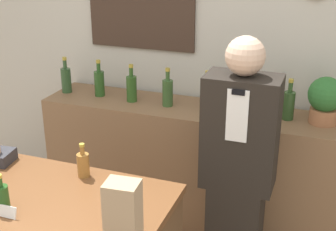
# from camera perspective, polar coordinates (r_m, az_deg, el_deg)

# --- Properties ---
(back_wall) EXTENTS (5.20, 0.09, 2.70)m
(back_wall) POSITION_cam_1_polar(r_m,az_deg,el_deg) (3.45, 3.91, 7.95)
(back_wall) COLOR beige
(back_wall) RESTS_ON ground_plane
(back_shelf) EXTENTS (2.33, 0.46, 1.01)m
(back_shelf) POSITION_cam_1_polar(r_m,az_deg,el_deg) (3.47, 4.03, -7.06)
(back_shelf) COLOR brown
(back_shelf) RESTS_ON ground_plane
(shopkeeper) EXTENTS (0.42, 0.26, 1.66)m
(shopkeeper) POSITION_cam_1_polar(r_m,az_deg,el_deg) (2.81, 8.51, -7.24)
(shopkeeper) COLOR black
(shopkeeper) RESTS_ON ground_plane
(potted_plant) EXTENTS (0.22, 0.22, 0.31)m
(potted_plant) POSITION_cam_1_polar(r_m,az_deg,el_deg) (3.12, 18.63, 1.92)
(potted_plant) COLOR #B27047
(potted_plant) RESTS_ON back_shelf
(paper_bag) EXTENTS (0.15, 0.13, 0.28)m
(paper_bag) POSITION_cam_1_polar(r_m,az_deg,el_deg) (1.99, -5.52, -11.67)
(paper_bag) COLOR tan
(paper_bag) RESTS_ON display_counter
(price_card_right) EXTENTS (0.09, 0.02, 0.06)m
(price_card_right) POSITION_cam_1_polar(r_m,az_deg,el_deg) (2.30, -18.95, -11.05)
(price_card_right) COLOR white
(price_card_right) RESTS_ON display_counter
(counter_bottle_2) EXTENTS (0.07, 0.07, 0.19)m
(counter_bottle_2) POSITION_cam_1_polar(r_m,az_deg,el_deg) (2.34, -19.58, -9.40)
(counter_bottle_2) COLOR #24501D
(counter_bottle_2) RESTS_ON display_counter
(counter_bottle_3) EXTENTS (0.07, 0.07, 0.19)m
(counter_bottle_3) POSITION_cam_1_polar(r_m,az_deg,el_deg) (2.53, -10.29, -5.85)
(counter_bottle_3) COLOR #9D692E
(counter_bottle_3) RESTS_ON display_counter
(shelf_bottle_0) EXTENTS (0.08, 0.08, 0.28)m
(shelf_bottle_0) POSITION_cam_1_polar(r_m,az_deg,el_deg) (3.65, -12.31, 4.35)
(shelf_bottle_0) COLOR #2C4B28
(shelf_bottle_0) RESTS_ON back_shelf
(shelf_bottle_1) EXTENTS (0.08, 0.08, 0.28)m
(shelf_bottle_1) POSITION_cam_1_polar(r_m,az_deg,el_deg) (3.52, -8.37, 4.01)
(shelf_bottle_1) COLOR #274F1E
(shelf_bottle_1) RESTS_ON back_shelf
(shelf_bottle_2) EXTENTS (0.08, 0.08, 0.28)m
(shelf_bottle_2) POSITION_cam_1_polar(r_m,az_deg,el_deg) (3.38, -4.46, 3.41)
(shelf_bottle_2) COLOR #2C521F
(shelf_bottle_2) RESTS_ON back_shelf
(shelf_bottle_3) EXTENTS (0.08, 0.08, 0.28)m
(shelf_bottle_3) POSITION_cam_1_polar(r_m,az_deg,el_deg) (3.28, -0.04, 2.91)
(shelf_bottle_3) COLOR #345529
(shelf_bottle_3) RESTS_ON back_shelf
(shelf_bottle_4) EXTENTS (0.08, 0.08, 0.28)m
(shelf_bottle_4) POSITION_cam_1_polar(r_m,az_deg,el_deg) (3.23, 4.76, 2.52)
(shelf_bottle_4) COLOR #285729
(shelf_bottle_4) RESTS_ON back_shelf
(shelf_bottle_5) EXTENTS (0.08, 0.08, 0.28)m
(shelf_bottle_5) POSITION_cam_1_polar(r_m,az_deg,el_deg) (3.16, 9.51, 1.84)
(shelf_bottle_5) COLOR #314D1D
(shelf_bottle_5) RESTS_ON back_shelf
(shelf_bottle_6) EXTENTS (0.08, 0.08, 0.28)m
(shelf_bottle_6) POSITION_cam_1_polar(r_m,az_deg,el_deg) (3.14, 14.51, 1.33)
(shelf_bottle_6) COLOR #2B4A22
(shelf_bottle_6) RESTS_ON back_shelf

